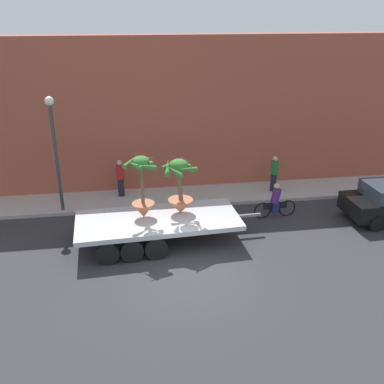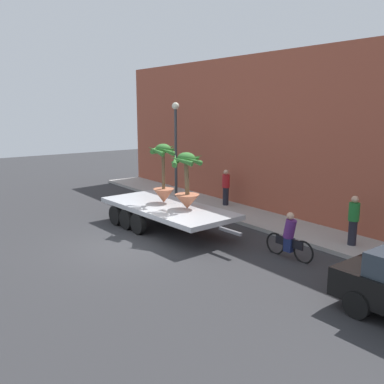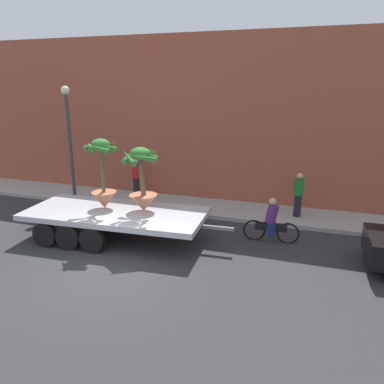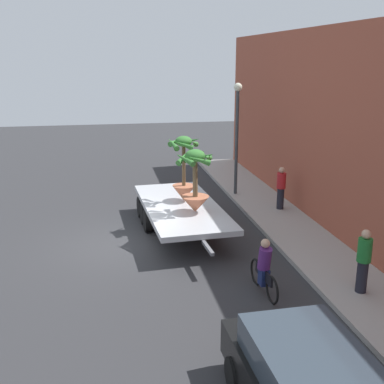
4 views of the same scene
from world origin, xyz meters
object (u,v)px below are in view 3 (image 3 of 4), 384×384
Objects in this scene: potted_palm_rear at (103,177)px; pedestrian_far_left at (136,177)px; cyclist at (271,223)px; street_lamp at (69,129)px; pedestrian_near_gate at (298,194)px; flatbed_trailer at (109,216)px; potted_palm_middle at (142,181)px.

potted_palm_rear is 4.27m from pedestrian_far_left.
street_lamp is at bearing 169.13° from cyclist.
pedestrian_near_gate is 0.35× the size of street_lamp.
flatbed_trailer is 4.12× the size of pedestrian_near_gate.
potted_palm_middle is at bearing 6.49° from potted_palm_rear.
street_lamp reaches higher than potted_palm_rear.
pedestrian_far_left is at bearing 119.72° from potted_palm_middle.
pedestrian_near_gate is at bearing 35.44° from potted_palm_middle.
cyclist is 1.08× the size of pedestrian_far_left.
potted_palm_middle reaches higher than pedestrian_near_gate.
potted_palm_rear is at bearing 144.31° from flatbed_trailer.
pedestrian_near_gate and pedestrian_far_left have the same top height.
potted_palm_rear is 7.24m from pedestrian_near_gate.
potted_palm_rear is 0.49× the size of street_lamp.
flatbed_trailer is 3.30× the size of potted_palm_middle.
street_lamp is (-2.48, -1.16, 2.19)m from pedestrian_far_left.
street_lamp reaches higher than pedestrian_far_left.
street_lamp reaches higher than potted_palm_middle.
flatbed_trailer is 4.41m from pedestrian_far_left.
cyclist is 1.08× the size of pedestrian_near_gate.
potted_palm_rear is 5.80m from cyclist.
flatbed_trailer is 3.83× the size of cyclist.
potted_palm_middle is 1.25× the size of pedestrian_far_left.
street_lamp is at bearing 139.39° from flatbed_trailer.
potted_palm_middle is 4.59m from pedestrian_far_left.
pedestrian_far_left is at bearing 176.22° from pedestrian_near_gate.
potted_palm_rear is 4.57m from street_lamp.
potted_palm_rear reaches higher than pedestrian_far_left.
potted_palm_middle is at bearing -165.80° from cyclist.
flatbed_trailer is 2.98× the size of potted_palm_rear.
flatbed_trailer is 7.05m from pedestrian_near_gate.
street_lamp reaches higher than flatbed_trailer.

